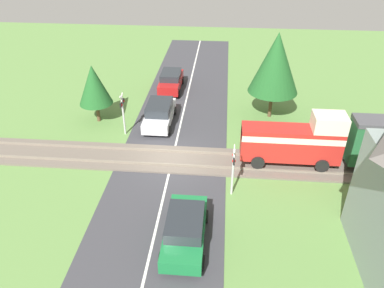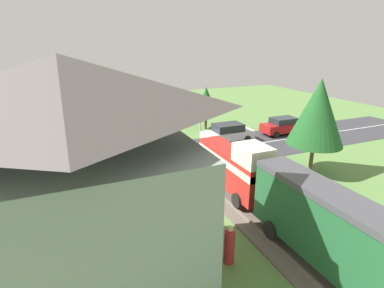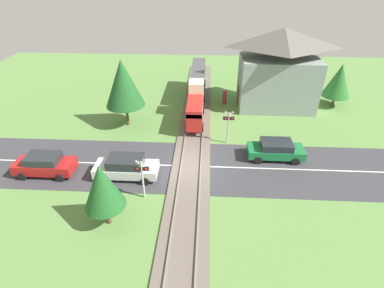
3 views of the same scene
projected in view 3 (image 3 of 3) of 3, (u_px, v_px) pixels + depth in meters
name	position (u px, v px, depth m)	size (l,w,h in m)	color
ground_plane	(191.00, 166.00, 22.05)	(60.00, 60.00, 0.00)	#5B8442
road_surface	(191.00, 166.00, 22.05)	(48.00, 6.40, 0.02)	#38383D
track_bed	(191.00, 166.00, 22.02)	(2.80, 48.00, 0.24)	#665B51
train	(197.00, 89.00, 30.07)	(1.58, 12.96, 3.18)	red
car_near_crossing	(126.00, 167.00, 20.60)	(4.36, 1.90, 1.57)	silver
car_far_side	(276.00, 149.00, 22.58)	(4.19, 1.90, 1.46)	#197038
car_behind_queue	(45.00, 164.00, 20.87)	(4.06, 1.80, 1.56)	#A81919
crossing_signal_west_approach	(142.00, 174.00, 18.23)	(0.90, 0.18, 2.87)	#B7B7B7
crossing_signal_east_approach	(228.00, 123.00, 23.92)	(0.90, 0.18, 2.87)	#B7B7B7
station_building	(279.00, 70.00, 29.07)	(7.96, 5.05, 7.74)	gray
pedestrian_by_station	(225.00, 97.00, 31.28)	(0.40, 0.40, 1.62)	#B2282D
tree_by_station	(339.00, 81.00, 29.77)	(2.75, 2.75, 4.35)	brown
tree_roadside_hedge	(123.00, 83.00, 25.51)	(3.40, 3.40, 6.04)	brown
tree_beyond_track	(102.00, 186.00, 15.92)	(2.25, 2.25, 4.08)	brown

